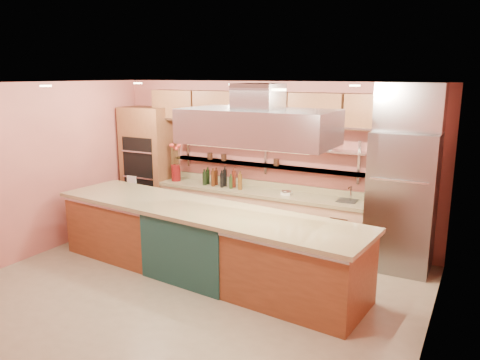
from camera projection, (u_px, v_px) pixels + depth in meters
The scene contains 21 objects.
floor at pixel (192, 291), 6.46m from camera, with size 6.00×5.00×0.02m, color gray.
ceiling at pixel (187, 84), 5.84m from camera, with size 6.00×5.00×0.02m, color black.
wall_back at pixel (269, 162), 8.29m from camera, with size 6.00×0.04×2.80m, color #B66156.
wall_front at pixel (24, 255), 4.00m from camera, with size 6.00×0.04×2.80m, color #B66156.
wall_left at pixel (35, 170), 7.53m from camera, with size 0.04×5.00×2.80m, color #B66156.
wall_right at pixel (434, 226), 4.76m from camera, with size 0.04×5.00×2.80m, color #B66156.
oven_stack at pixel (149, 166), 9.20m from camera, with size 0.95×0.64×2.30m, color brown.
refrigerator at pixel (402, 202), 6.98m from camera, with size 0.95×0.72×2.10m, color gray.
back_counter at pixel (259, 216), 8.27m from camera, with size 3.84×0.64×0.93m, color tan.
wall_shelf_lower at pixel (263, 165), 8.22m from camera, with size 3.60×0.26×0.03m, color #ACAFB3.
wall_shelf_upper at pixel (263, 146), 8.14m from camera, with size 3.60×0.26×0.03m, color #ACAFB3.
upper_cabinets at pixel (265, 108), 7.93m from camera, with size 4.60×0.36×0.55m, color brown.
range_hood at pixel (258, 126), 6.08m from camera, with size 2.00×1.00×0.45m, color #ACAFB3.
ceiling_downlights at pixel (196, 86), 6.01m from camera, with size 4.00×2.80×0.02m, color #FFE5A5.
island at pixel (202, 241), 6.88m from camera, with size 4.89×1.06×1.02m, color brown.
flower_vase at pixel (176, 173), 8.88m from camera, with size 0.18×0.18×0.31m, color #5B0D0E.
oil_bottle_cluster at pixel (223, 179), 8.41m from camera, with size 0.85×0.24×0.27m, color black.
kitchen_scale at pixel (286, 192), 7.86m from camera, with size 0.16×0.12×0.09m, color silver.
bar_faucet at pixel (351, 194), 7.44m from camera, with size 0.03×0.03×0.24m, color silver.
copper_kettle at pixel (218, 137), 8.54m from camera, with size 0.18×0.18×0.15m, color orange.
green_canister at pixel (244, 138), 8.29m from camera, with size 0.16×0.16×0.20m, color #0F4819.
Camera 1 is at (3.40, -4.94, 2.91)m, focal length 35.00 mm.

